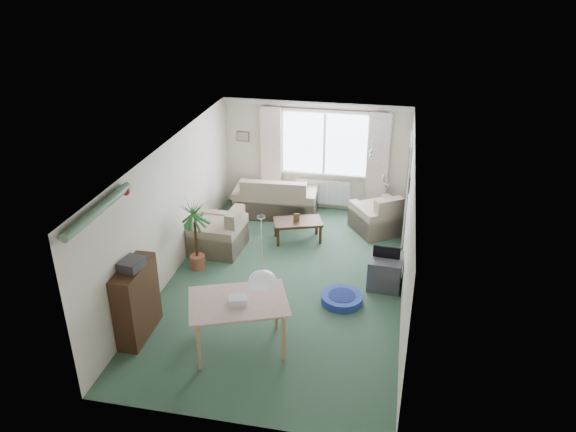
% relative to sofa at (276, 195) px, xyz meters
% --- Properties ---
extents(ground, '(6.50, 6.50, 0.00)m').
position_rel_sofa_xyz_m(ground, '(0.76, -2.75, -0.44)').
color(ground, '#2F4F3B').
extents(window, '(1.80, 0.03, 1.30)m').
position_rel_sofa_xyz_m(window, '(0.96, 0.48, 1.06)').
color(window, white).
extents(curtain_rod, '(2.60, 0.03, 0.03)m').
position_rel_sofa_xyz_m(curtain_rod, '(0.96, 0.40, 1.83)').
color(curtain_rod, black).
extents(curtain_left, '(0.45, 0.08, 2.00)m').
position_rel_sofa_xyz_m(curtain_left, '(-0.19, 0.38, 0.83)').
color(curtain_left, beige).
extents(curtain_right, '(0.45, 0.08, 2.00)m').
position_rel_sofa_xyz_m(curtain_right, '(2.11, 0.38, 0.83)').
color(curtain_right, beige).
extents(radiator, '(1.20, 0.10, 0.55)m').
position_rel_sofa_xyz_m(radiator, '(0.96, 0.44, -0.04)').
color(radiator, white).
extents(doorway, '(0.03, 0.95, 2.00)m').
position_rel_sofa_xyz_m(doorway, '(2.75, -0.55, 0.56)').
color(doorway, black).
extents(pendant_lamp, '(0.36, 0.36, 0.36)m').
position_rel_sofa_xyz_m(pendant_lamp, '(0.96, -5.05, 1.04)').
color(pendant_lamp, white).
extents(tinsel_garland, '(1.60, 1.60, 0.12)m').
position_rel_sofa_xyz_m(tinsel_garland, '(-1.16, -5.05, 1.84)').
color(tinsel_garland, '#196626').
extents(bauble_cluster_a, '(0.20, 0.20, 0.20)m').
position_rel_sofa_xyz_m(bauble_cluster_a, '(2.06, -1.85, 1.78)').
color(bauble_cluster_a, silver).
extents(bauble_cluster_b, '(0.20, 0.20, 0.20)m').
position_rel_sofa_xyz_m(bauble_cluster_b, '(2.36, -3.05, 1.78)').
color(bauble_cluster_b, silver).
extents(wall_picture_back, '(0.28, 0.03, 0.22)m').
position_rel_sofa_xyz_m(wall_picture_back, '(-0.84, 0.48, 1.11)').
color(wall_picture_back, brown).
extents(wall_picture_right, '(0.03, 0.24, 0.30)m').
position_rel_sofa_xyz_m(wall_picture_right, '(2.74, -1.55, 1.11)').
color(wall_picture_right, brown).
extents(sofa, '(1.81, 1.04, 0.88)m').
position_rel_sofa_xyz_m(sofa, '(0.00, 0.00, 0.00)').
color(sofa, tan).
rests_on(sofa, ground).
extents(armchair_corner, '(1.28, 1.26, 0.84)m').
position_rel_sofa_xyz_m(armchair_corner, '(2.24, -0.40, -0.02)').
color(armchair_corner, '#CAB099').
rests_on(armchair_corner, ground).
extents(armchair_left, '(0.97, 1.02, 0.87)m').
position_rel_sofa_xyz_m(armchair_left, '(-0.74, -1.80, -0.01)').
color(armchair_left, beige).
rests_on(armchair_left, ground).
extents(coffee_table, '(1.05, 0.79, 0.42)m').
position_rel_sofa_xyz_m(coffee_table, '(0.69, -1.14, -0.23)').
color(coffee_table, black).
rests_on(coffee_table, ground).
extents(photo_frame, '(0.12, 0.04, 0.16)m').
position_rel_sofa_xyz_m(photo_frame, '(0.67, -1.16, 0.06)').
color(photo_frame, '#4F3D28').
rests_on(photo_frame, coffee_table).
extents(bookshelf, '(0.33, 0.96, 1.17)m').
position_rel_sofa_xyz_m(bookshelf, '(-1.08, -4.57, 0.14)').
color(bookshelf, black).
rests_on(bookshelf, ground).
extents(hifi_box, '(0.32, 0.38, 0.14)m').
position_rel_sofa_xyz_m(hifi_box, '(-1.06, -4.61, 0.80)').
color(hifi_box, '#323136').
rests_on(hifi_box, bookshelf).
extents(houseplant, '(0.64, 0.64, 1.35)m').
position_rel_sofa_xyz_m(houseplant, '(-0.89, -2.56, 0.24)').
color(houseplant, '#1F5A23').
rests_on(houseplant, ground).
extents(dining_table, '(1.49, 1.25, 0.80)m').
position_rel_sofa_xyz_m(dining_table, '(0.48, -4.59, -0.04)').
color(dining_table, tan).
rests_on(dining_table, ground).
extents(gift_box, '(0.29, 0.24, 0.12)m').
position_rel_sofa_xyz_m(gift_box, '(0.50, -4.65, 0.42)').
color(gift_box, white).
rests_on(gift_box, dining_table).
extents(tv_cube, '(0.58, 0.63, 0.55)m').
position_rel_sofa_xyz_m(tv_cube, '(2.46, -2.48, -0.17)').
color(tv_cube, '#3B3C41').
rests_on(tv_cube, ground).
extents(pet_bed, '(0.84, 0.84, 0.14)m').
position_rel_sofa_xyz_m(pet_bed, '(1.81, -3.15, -0.37)').
color(pet_bed, '#21479B').
rests_on(pet_bed, ground).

